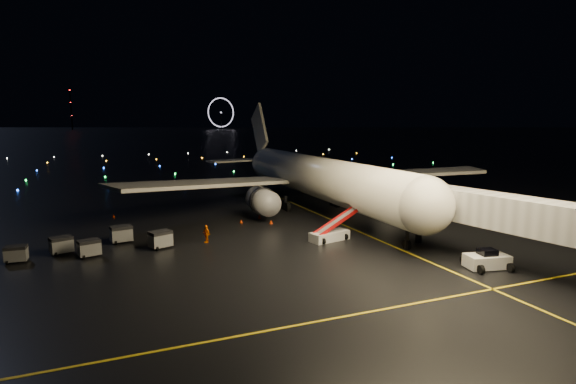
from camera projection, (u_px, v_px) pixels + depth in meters
name	position (u px, v px, depth m)	size (l,w,h in m)	color
ground	(128.00, 140.00, 314.18)	(2000.00, 2000.00, 0.00)	black
lane_centre	(339.00, 223.00, 57.96)	(0.25, 80.00, 0.02)	gold
lane_cross	(293.00, 326.00, 28.75)	(60.00, 0.25, 0.02)	gold
airliner	(307.00, 153.00, 67.94)	(58.27, 55.36, 16.51)	silver
pushback_tug	(487.00, 259.00, 39.97)	(3.74, 1.96, 1.78)	silver
belt_loader	(330.00, 226.00, 49.28)	(6.63, 1.81, 3.22)	silver
crew_c	(206.00, 234.00, 48.48)	(1.13, 0.47, 1.93)	#F96B00
safety_cone_0	(271.00, 222.00, 57.58)	(0.43, 0.43, 0.49)	#FD3700
safety_cone_1	(259.00, 217.00, 60.66)	(0.44, 0.44, 0.50)	#FD3700
safety_cone_2	(241.00, 221.00, 57.96)	(0.40, 0.40, 0.45)	#FD3700
safety_cone_3	(114.00, 216.00, 61.20)	(0.39, 0.39, 0.45)	#FD3700
ferris_wheel	(221.00, 114.00, 757.72)	(50.00, 4.00, 52.00)	black
radio_mast	(71.00, 109.00, 689.30)	(1.80, 1.80, 64.00)	black
taxiway_lights	(161.00, 164.00, 136.70)	(164.00, 92.00, 0.36)	black
baggage_cart_0	(160.00, 240.00, 46.38)	(2.13, 1.49, 1.81)	gray
baggage_cart_1	(89.00, 248.00, 43.45)	(1.97, 1.38, 1.67)	gray
baggage_cart_2	(121.00, 234.00, 48.51)	(2.15, 1.51, 1.83)	gray
baggage_cart_3	(16.00, 254.00, 41.72)	(1.84, 1.29, 1.56)	gray
baggage_cart_4	(61.00, 245.00, 44.43)	(2.01, 1.40, 1.71)	gray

